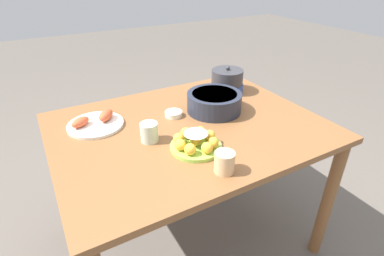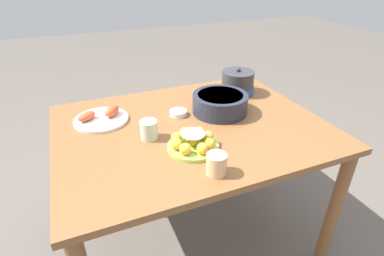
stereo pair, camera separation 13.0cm
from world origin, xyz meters
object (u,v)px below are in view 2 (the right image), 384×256
object	(u,v)px
dining_table	(191,143)
sauce_bowl	(178,113)
cake_plate	(193,142)
serving_bowl	(220,103)
seafood_platter	(101,118)
cup_far	(149,130)
cup_near	(216,164)
warming_pot	(238,83)

from	to	relation	value
dining_table	sauce_bowl	distance (m)	0.16
dining_table	cake_plate	distance (m)	0.24
cake_plate	sauce_bowl	world-z (taller)	cake_plate
serving_bowl	seafood_platter	size ratio (longest dim) A/B	1.07
cake_plate	serving_bowl	distance (m)	0.36
seafood_platter	cup_far	bearing A→B (deg)	-55.37
dining_table	sauce_bowl	world-z (taller)	sauce_bowl
dining_table	seafood_platter	xyz separation A→B (m)	(-0.38, 0.21, 0.12)
sauce_bowl	seafood_platter	xyz separation A→B (m)	(-0.36, 0.09, 0.00)
dining_table	cup_near	distance (m)	0.40
sauce_bowl	dining_table	bearing A→B (deg)	-79.93
serving_bowl	cup_far	size ratio (longest dim) A/B	3.29
seafood_platter	cup_far	distance (m)	0.30
dining_table	serving_bowl	bearing A→B (deg)	20.35
serving_bowl	dining_table	bearing A→B (deg)	-159.65
serving_bowl	sauce_bowl	distance (m)	0.22
cake_plate	seafood_platter	size ratio (longest dim) A/B	0.83
cake_plate	serving_bowl	bearing A→B (deg)	45.26
serving_bowl	sauce_bowl	world-z (taller)	serving_bowl
warming_pot	serving_bowl	bearing A→B (deg)	-138.47
serving_bowl	warming_pot	bearing A→B (deg)	41.53
serving_bowl	cup_near	xyz separation A→B (m)	(-0.24, -0.44, -0.01)
seafood_platter	cup_near	xyz separation A→B (m)	(0.33, -0.58, 0.02)
sauce_bowl	seafood_platter	world-z (taller)	seafood_platter
warming_pot	dining_table	bearing A→B (deg)	-147.30
cake_plate	warming_pot	xyz separation A→B (m)	(0.46, 0.44, 0.03)
serving_bowl	cup_near	bearing A→B (deg)	-118.71
serving_bowl	seafood_platter	xyz separation A→B (m)	(-0.57, 0.14, -0.04)
cup_near	serving_bowl	bearing A→B (deg)	61.29
cup_far	sauce_bowl	bearing A→B (deg)	39.42
cup_near	seafood_platter	bearing A→B (deg)	119.57
cake_plate	cup_near	size ratio (longest dim) A/B	2.62
sauce_bowl	cup_near	bearing A→B (deg)	-94.02
cake_plate	cup_near	xyz separation A→B (m)	(0.01, -0.18, 0.01)
sauce_bowl	cup_far	world-z (taller)	cup_far
cup_far	serving_bowl	bearing A→B (deg)	15.40
cake_plate	sauce_bowl	distance (m)	0.31
dining_table	serving_bowl	size ratio (longest dim) A/B	4.46
seafood_platter	cup_far	size ratio (longest dim) A/B	3.06
sauce_bowl	seafood_platter	size ratio (longest dim) A/B	0.33
sauce_bowl	warming_pot	world-z (taller)	warming_pot
dining_table	seafood_platter	bearing A→B (deg)	151.70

